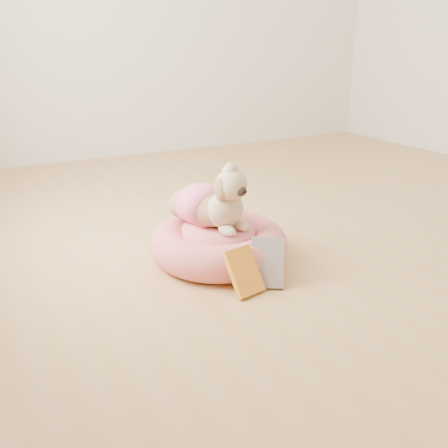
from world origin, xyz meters
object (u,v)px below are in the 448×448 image
book_yellow (244,271)px  book_white (267,262)px  pet_bed (219,244)px  dog (212,192)px

book_yellow → book_white: book_white is taller
pet_bed → dog: size_ratio=1.47×
dog → book_yellow: bearing=-112.2°
book_yellow → book_white: (0.12, 0.01, 0.01)m
pet_bed → book_yellow: book_yellow is taller
pet_bed → book_yellow: 0.32m
pet_bed → dog: 0.24m
pet_bed → book_white: 0.31m
dog → book_yellow: dog is taller
pet_bed → dog: bearing=119.9°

